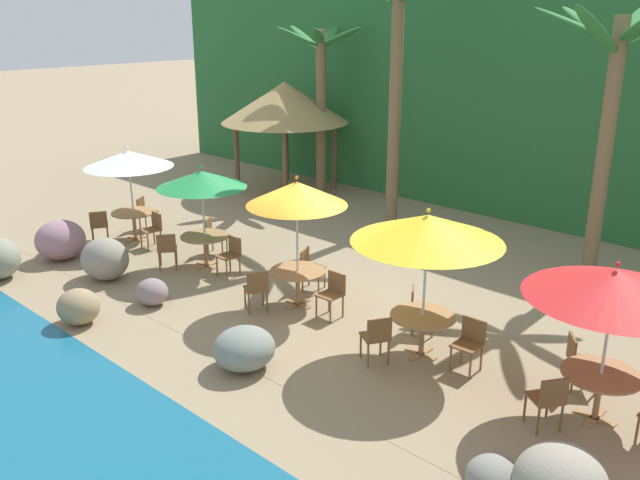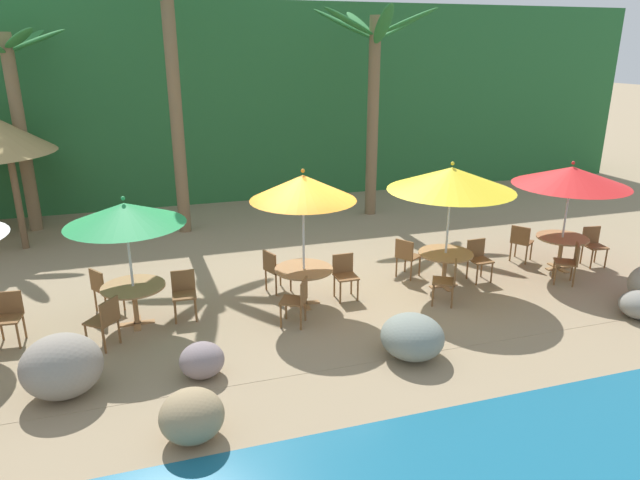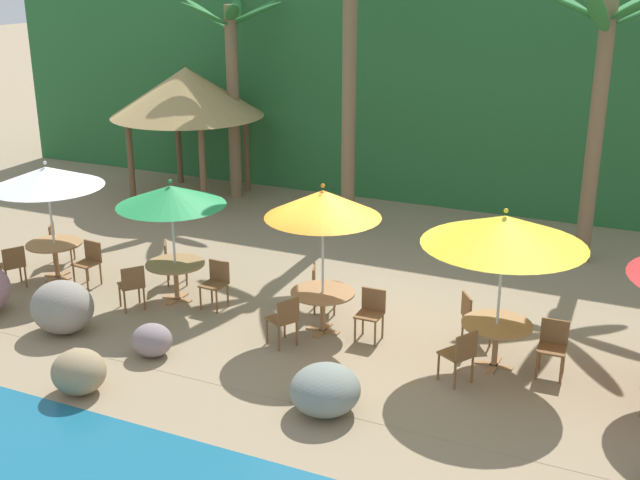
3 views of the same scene
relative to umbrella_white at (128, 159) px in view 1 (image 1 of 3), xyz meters
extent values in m
plane|color=#937F60|center=(6.17, 0.21, -2.10)|extent=(120.00, 120.00, 0.00)
cube|color=#937F60|center=(6.17, 0.21, -2.09)|extent=(18.00, 5.20, 0.01)
cube|color=#286633|center=(6.17, 9.21, 0.90)|extent=(28.00, 2.40, 6.00)
ellipsoid|color=gray|center=(11.58, -2.38, -1.85)|extent=(0.74, 0.69, 0.50)
ellipsoid|color=#967F5C|center=(3.50, -3.42, -1.76)|extent=(0.81, 0.78, 0.67)
ellipsoid|color=gray|center=(-0.03, -1.97, -1.63)|extent=(1.11, 1.15, 0.94)
ellipsoid|color=gray|center=(3.77, -2.00, -1.83)|extent=(0.67, 0.62, 0.54)
ellipsoid|color=gray|center=(1.86, -1.91, -1.64)|extent=(1.11, 0.98, 0.92)
ellipsoid|color=gray|center=(7.02, -2.40, -1.75)|extent=(1.00, 1.04, 0.69)
cylinder|color=silver|center=(0.00, 0.00, -1.00)|extent=(0.04, 0.04, 2.20)
cone|color=white|center=(0.00, 0.00, 0.00)|extent=(2.19, 2.19, 0.40)
sphere|color=white|center=(0.00, 0.00, 0.28)|extent=(0.07, 0.07, 0.07)
cube|color=#A37547|center=(0.00, 0.00, -2.08)|extent=(0.60, 0.12, 0.03)
cube|color=#A37547|center=(0.00, 0.00, -2.08)|extent=(0.12, 0.60, 0.03)
cylinder|color=#A37547|center=(0.00, 0.00, -1.73)|extent=(0.09, 0.09, 0.71)
cylinder|color=#A37547|center=(0.00, 0.00, -1.37)|extent=(1.10, 1.10, 0.03)
cylinder|color=brown|center=(1.01, -0.28, -1.87)|extent=(0.04, 0.04, 0.45)
cylinder|color=brown|center=(0.65, -0.24, -1.87)|extent=(0.04, 0.04, 0.45)
cylinder|color=brown|center=(1.04, 0.08, -1.87)|extent=(0.04, 0.04, 0.45)
cylinder|color=brown|center=(0.69, 0.11, -1.87)|extent=(0.04, 0.04, 0.45)
cube|color=brown|center=(0.85, -0.08, -1.63)|extent=(0.46, 0.46, 0.03)
cube|color=brown|center=(0.87, 0.11, -1.44)|extent=(0.42, 0.08, 0.42)
cylinder|color=brown|center=(-0.40, 0.96, -1.87)|extent=(0.04, 0.04, 0.45)
cylinder|color=brown|center=(-0.21, 0.66, -1.87)|extent=(0.04, 0.04, 0.45)
cylinder|color=brown|center=(-0.70, 0.77, -1.87)|extent=(0.04, 0.04, 0.45)
cylinder|color=brown|center=(-0.51, 0.47, -1.87)|extent=(0.04, 0.04, 0.45)
cube|color=brown|center=(-0.46, 0.72, -1.63)|extent=(0.58, 0.58, 0.03)
cube|color=brown|center=(-0.62, 0.61, -1.44)|extent=(0.26, 0.37, 0.42)
cylinder|color=brown|center=(-0.66, -0.81, -1.87)|extent=(0.04, 0.04, 0.45)
cylinder|color=brown|center=(-0.49, -0.50, -1.87)|extent=(0.04, 0.04, 0.45)
cylinder|color=brown|center=(-0.35, -0.98, -1.87)|extent=(0.04, 0.04, 0.45)
cylinder|color=brown|center=(-0.18, -0.67, -1.87)|extent=(0.04, 0.04, 0.45)
cube|color=brown|center=(-0.42, -0.74, -1.63)|extent=(0.57, 0.57, 0.03)
cube|color=brown|center=(-0.25, -0.84, -1.44)|extent=(0.24, 0.38, 0.42)
cylinder|color=silver|center=(2.84, 0.06, -1.03)|extent=(0.04, 0.04, 2.15)
cone|color=#238E47|center=(2.84, 0.06, -0.05)|extent=(2.00, 2.00, 0.37)
sphere|color=#238E47|center=(2.84, 0.06, 0.22)|extent=(0.07, 0.07, 0.07)
cube|color=#A37547|center=(2.84, 0.06, -2.08)|extent=(0.60, 0.12, 0.03)
cube|color=#A37547|center=(2.84, 0.06, -2.08)|extent=(0.12, 0.60, 0.03)
cylinder|color=#A37547|center=(2.84, 0.06, -1.73)|extent=(0.09, 0.09, 0.71)
cylinder|color=#A37547|center=(2.84, 0.06, -1.37)|extent=(1.10, 1.10, 0.03)
cylinder|color=brown|center=(3.86, -0.17, -1.87)|extent=(0.04, 0.04, 0.45)
cylinder|color=brown|center=(3.50, -0.15, -1.87)|extent=(0.04, 0.04, 0.45)
cylinder|color=brown|center=(3.88, 0.19, -1.87)|extent=(0.04, 0.04, 0.45)
cylinder|color=brown|center=(3.52, 0.21, -1.87)|extent=(0.04, 0.04, 0.45)
cube|color=brown|center=(3.69, 0.02, -1.63)|extent=(0.44, 0.44, 0.03)
cube|color=brown|center=(3.70, 0.22, -1.44)|extent=(0.42, 0.06, 0.42)
cylinder|color=brown|center=(2.42, 1.02, -1.87)|extent=(0.04, 0.04, 0.45)
cylinder|color=brown|center=(2.62, 0.72, -1.87)|extent=(0.04, 0.04, 0.45)
cylinder|color=brown|center=(2.12, 0.82, -1.87)|extent=(0.04, 0.04, 0.45)
cylinder|color=brown|center=(2.32, 0.52, -1.87)|extent=(0.04, 0.04, 0.45)
cube|color=brown|center=(2.37, 0.77, -1.63)|extent=(0.58, 0.58, 0.03)
cube|color=brown|center=(2.21, 0.66, -1.44)|extent=(0.26, 0.37, 0.42)
cylinder|color=brown|center=(2.07, -0.64, -1.87)|extent=(0.04, 0.04, 0.45)
cylinder|color=brown|center=(2.29, -0.36, -1.87)|extent=(0.04, 0.04, 0.45)
cylinder|color=brown|center=(2.35, -0.86, -1.87)|extent=(0.04, 0.04, 0.45)
cylinder|color=brown|center=(2.57, -0.58, -1.87)|extent=(0.04, 0.04, 0.45)
cube|color=brown|center=(2.32, -0.61, -1.63)|extent=(0.59, 0.59, 0.03)
cube|color=brown|center=(2.48, -0.73, -1.44)|extent=(0.29, 0.35, 0.42)
cylinder|color=silver|center=(5.91, -0.04, -0.90)|extent=(0.04, 0.04, 2.40)
cone|color=orange|center=(5.91, -0.04, 0.20)|extent=(1.94, 1.94, 0.46)
sphere|color=orange|center=(5.91, -0.04, 0.51)|extent=(0.07, 0.07, 0.07)
cube|color=#A37547|center=(5.91, -0.04, -2.08)|extent=(0.60, 0.12, 0.03)
cube|color=#A37547|center=(5.91, -0.04, -2.08)|extent=(0.12, 0.60, 0.03)
cylinder|color=#A37547|center=(5.91, -0.04, -1.73)|extent=(0.09, 0.09, 0.71)
cylinder|color=#A37547|center=(5.91, -0.04, -1.37)|extent=(1.10, 1.10, 0.03)
cylinder|color=brown|center=(6.93, -0.21, -1.87)|extent=(0.04, 0.04, 0.45)
cylinder|color=brown|center=(6.58, -0.22, -1.87)|extent=(0.04, 0.04, 0.45)
cylinder|color=brown|center=(6.93, 0.14, -1.87)|extent=(0.04, 0.04, 0.45)
cylinder|color=brown|center=(6.58, 0.14, -1.87)|extent=(0.04, 0.04, 0.45)
cube|color=brown|center=(6.76, -0.04, -1.63)|extent=(0.42, 0.42, 0.03)
cube|color=brown|center=(6.76, 0.16, -1.44)|extent=(0.42, 0.04, 0.42)
cylinder|color=brown|center=(5.69, 0.98, -1.87)|extent=(0.04, 0.04, 0.45)
cylinder|color=brown|center=(5.82, 0.65, -1.87)|extent=(0.04, 0.04, 0.45)
cylinder|color=brown|center=(5.36, 0.85, -1.87)|extent=(0.04, 0.04, 0.45)
cylinder|color=brown|center=(5.49, 0.52, -1.87)|extent=(0.04, 0.04, 0.45)
cube|color=brown|center=(5.59, 0.75, -1.63)|extent=(0.55, 0.55, 0.03)
cube|color=brown|center=(5.40, 0.67, -1.44)|extent=(0.19, 0.40, 0.42)
cylinder|color=brown|center=(5.25, -0.85, -1.87)|extent=(0.04, 0.04, 0.45)
cylinder|color=brown|center=(5.43, -0.54, -1.87)|extent=(0.04, 0.04, 0.45)
cylinder|color=brown|center=(5.57, -1.03, -1.87)|extent=(0.04, 0.04, 0.45)
cylinder|color=brown|center=(5.74, -0.71, -1.87)|extent=(0.04, 0.04, 0.45)
cube|color=brown|center=(5.50, -0.78, -1.63)|extent=(0.57, 0.57, 0.03)
cube|color=brown|center=(5.67, -0.88, -1.44)|extent=(0.23, 0.39, 0.42)
cylinder|color=silver|center=(8.88, -0.06, -0.92)|extent=(0.04, 0.04, 2.36)
cone|color=yellow|center=(8.88, -0.06, 0.16)|extent=(2.49, 2.49, 0.45)
sphere|color=yellow|center=(8.88, -0.06, 0.47)|extent=(0.07, 0.07, 0.07)
cube|color=#A37547|center=(8.88, -0.06, -2.08)|extent=(0.60, 0.12, 0.03)
cube|color=#A37547|center=(8.88, -0.06, -2.08)|extent=(0.12, 0.60, 0.03)
cylinder|color=#A37547|center=(8.88, -0.06, -1.73)|extent=(0.09, 0.09, 0.71)
cylinder|color=#A37547|center=(8.88, -0.06, -1.37)|extent=(1.10, 1.10, 0.03)
cylinder|color=brown|center=(9.92, -0.20, -1.87)|extent=(0.04, 0.04, 0.45)
cylinder|color=brown|center=(9.56, -0.21, -1.87)|extent=(0.04, 0.04, 0.45)
cylinder|color=brown|center=(9.91, 0.16, -1.87)|extent=(0.04, 0.04, 0.45)
cylinder|color=brown|center=(9.55, 0.14, -1.87)|extent=(0.04, 0.04, 0.45)
cube|color=brown|center=(9.73, -0.03, -1.63)|extent=(0.44, 0.44, 0.03)
cube|color=brown|center=(9.73, 0.17, -1.44)|extent=(0.42, 0.05, 0.42)
cylinder|color=brown|center=(8.46, 0.89, -1.87)|extent=(0.04, 0.04, 0.45)
cylinder|color=brown|center=(8.66, 0.60, -1.87)|extent=(0.04, 0.04, 0.45)
cylinder|color=brown|center=(8.17, 0.70, -1.87)|extent=(0.04, 0.04, 0.45)
cylinder|color=brown|center=(8.36, 0.40, -1.87)|extent=(0.04, 0.04, 0.45)
cube|color=brown|center=(8.41, 0.65, -1.63)|extent=(0.58, 0.58, 0.03)
cube|color=brown|center=(8.25, 0.54, -1.44)|extent=(0.26, 0.37, 0.42)
cylinder|color=brown|center=(8.21, -0.86, -1.87)|extent=(0.04, 0.04, 0.45)
cylinder|color=brown|center=(8.39, -0.55, -1.87)|extent=(0.04, 0.04, 0.45)
cylinder|color=brown|center=(8.52, -1.04, -1.87)|extent=(0.04, 0.04, 0.45)
cylinder|color=brown|center=(8.70, -0.73, -1.87)|extent=(0.04, 0.04, 0.45)
cube|color=brown|center=(8.45, -0.79, -1.63)|extent=(0.58, 0.58, 0.03)
cube|color=brown|center=(8.62, -0.89, -1.44)|extent=(0.24, 0.38, 0.42)
cylinder|color=silver|center=(11.82, 0.06, -1.00)|extent=(0.04, 0.04, 2.20)
cone|color=red|center=(11.82, 0.06, 0.00)|extent=(2.41, 2.41, 0.40)
sphere|color=red|center=(11.82, 0.06, 0.28)|extent=(0.07, 0.07, 0.07)
cube|color=#A37547|center=(11.82, 0.06, -2.08)|extent=(0.60, 0.12, 0.03)
cube|color=#A37547|center=(11.82, 0.06, -2.08)|extent=(0.12, 0.60, 0.03)
cylinder|color=#A37547|center=(11.82, 0.06, -1.73)|extent=(0.09, 0.09, 0.71)
cylinder|color=#A37547|center=(11.82, 0.06, -1.37)|extent=(1.10, 1.10, 0.03)
cylinder|color=brown|center=(12.47, -0.19, -1.87)|extent=(0.04, 0.04, 0.45)
cylinder|color=brown|center=(11.35, 1.00, -1.87)|extent=(0.04, 0.04, 0.45)
cylinder|color=brown|center=(11.57, 0.71, -1.87)|extent=(0.04, 0.04, 0.45)
cylinder|color=brown|center=(11.07, 0.79, -1.87)|extent=(0.04, 0.04, 0.45)
cylinder|color=brown|center=(11.28, 0.50, -1.87)|extent=(0.04, 0.04, 0.45)
cube|color=brown|center=(11.32, 0.75, -1.63)|extent=(0.59, 0.59, 0.03)
cube|color=brown|center=(11.16, 0.63, -1.44)|extent=(0.28, 0.36, 0.42)
cylinder|color=brown|center=(11.10, -0.69, -1.87)|extent=(0.04, 0.04, 0.45)
cylinder|color=brown|center=(11.30, -0.40, -1.87)|extent=(0.04, 0.04, 0.45)
cylinder|color=brown|center=(11.40, -0.89, -1.87)|extent=(0.04, 0.04, 0.45)
cylinder|color=brown|center=(11.60, -0.59, -1.87)|extent=(0.04, 0.04, 0.45)
cube|color=brown|center=(11.35, -0.64, -1.63)|extent=(0.58, 0.58, 0.03)
cube|color=brown|center=(11.52, -0.75, -1.44)|extent=(0.26, 0.37, 0.42)
cylinder|color=brown|center=(0.27, 6.68, 0.42)|extent=(0.32, 0.32, 5.03)
ellipsoid|color=#2D7A38|center=(0.98, 6.77, 2.75)|extent=(1.41, 0.54, 0.62)
ellipsoid|color=#2D7A38|center=(0.66, 7.28, 2.72)|extent=(1.03, 1.33, 0.69)
ellipsoid|color=#2D7A38|center=(0.01, 7.34, 2.69)|extent=(0.82, 1.36, 0.78)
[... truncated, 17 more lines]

